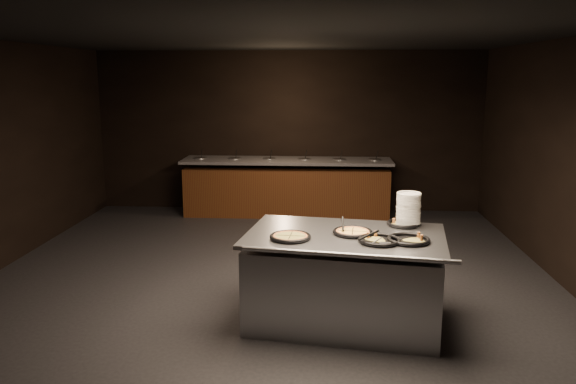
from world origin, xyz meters
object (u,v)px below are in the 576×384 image
plate_stack (408,210)px  pan_cheese_whole (353,232)px  serving_counter (344,280)px  pan_veggie_whole (290,237)px

plate_stack → pan_cheese_whole: plate_stack is taller
serving_counter → pan_veggie_whole: size_ratio=5.24×
plate_stack → pan_veggie_whole: plate_stack is taller
plate_stack → pan_cheese_whole: bearing=-149.7°
serving_counter → plate_stack: size_ratio=6.03×
serving_counter → pan_cheese_whole: bearing=15.2°
serving_counter → plate_stack: bearing=36.4°
pan_veggie_whole → serving_counter: bearing=20.0°
plate_stack → pan_cheese_whole: (-0.59, -0.34, -0.15)m
serving_counter → plate_stack: (0.66, 0.35, 0.66)m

